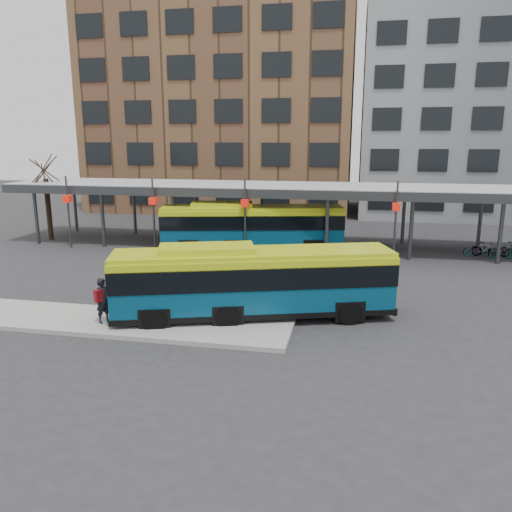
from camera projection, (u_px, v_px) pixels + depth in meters
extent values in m
plane|color=#28282B|center=(265.00, 308.00, 21.53)|extent=(120.00, 120.00, 0.00)
cube|color=gray|center=(115.00, 322.00, 19.68)|extent=(14.00, 3.00, 0.18)
cube|color=#999B9E|center=(300.00, 188.00, 33.04)|extent=(40.00, 6.00, 0.35)
cube|color=#383A3D|center=(294.00, 195.00, 30.21)|extent=(40.00, 0.15, 0.55)
cylinder|color=#383A3D|center=(36.00, 217.00, 34.52)|extent=(0.24, 0.24, 3.80)
cylinder|color=#383A3D|center=(75.00, 207.00, 39.29)|extent=(0.24, 0.24, 3.80)
cylinder|color=#383A3D|center=(103.00, 219.00, 33.58)|extent=(0.24, 0.24, 3.80)
cylinder|color=#383A3D|center=(134.00, 209.00, 38.35)|extent=(0.24, 0.24, 3.80)
cylinder|color=#383A3D|center=(173.00, 221.00, 32.63)|extent=(0.24, 0.24, 3.80)
cylinder|color=#383A3D|center=(197.00, 211.00, 37.41)|extent=(0.24, 0.24, 3.80)
cylinder|color=#383A3D|center=(248.00, 224.00, 31.69)|extent=(0.24, 0.24, 3.80)
cylinder|color=#383A3D|center=(262.00, 213.00, 36.47)|extent=(0.24, 0.24, 3.80)
cylinder|color=#383A3D|center=(327.00, 226.00, 30.75)|extent=(0.24, 0.24, 3.80)
cylinder|color=#383A3D|center=(331.00, 214.00, 35.53)|extent=(0.24, 0.24, 3.80)
cylinder|color=#383A3D|center=(411.00, 229.00, 29.81)|extent=(0.24, 0.24, 3.80)
cylinder|color=#383A3D|center=(404.00, 217.00, 34.59)|extent=(0.24, 0.24, 3.80)
cylinder|color=#383A3D|center=(501.00, 232.00, 28.87)|extent=(0.24, 0.24, 3.80)
cylinder|color=#383A3D|center=(480.00, 219.00, 33.65)|extent=(0.24, 0.24, 3.80)
cylinder|color=#383A3D|center=(69.00, 212.00, 33.07)|extent=(0.12, 0.12, 4.80)
cube|color=red|center=(67.00, 199.00, 32.87)|extent=(0.45, 0.45, 0.45)
cylinder|color=#383A3D|center=(154.00, 215.00, 31.94)|extent=(0.12, 0.12, 4.80)
cube|color=red|center=(153.00, 201.00, 31.74)|extent=(0.45, 0.45, 0.45)
cylinder|color=#383A3D|center=(245.00, 218.00, 30.81)|extent=(0.12, 0.12, 4.80)
cube|color=red|center=(245.00, 203.00, 30.61)|extent=(0.45, 0.45, 0.45)
cylinder|color=#383A3D|center=(395.00, 222.00, 29.12)|extent=(0.12, 0.12, 4.80)
cube|color=red|center=(396.00, 207.00, 28.92)|extent=(0.45, 0.45, 0.45)
cylinder|color=black|center=(49.00, 209.00, 35.88)|extent=(0.36, 0.36, 4.40)
cylinder|color=black|center=(46.00, 173.00, 35.27)|extent=(0.08, 1.63, 1.59)
cylinder|color=black|center=(46.00, 173.00, 35.39)|extent=(1.63, 0.13, 1.59)
cylinder|color=black|center=(44.00, 173.00, 35.30)|extent=(0.15, 1.63, 1.59)
cylinder|color=black|center=(44.00, 173.00, 35.19)|extent=(1.63, 0.10, 1.59)
cube|color=brown|center=(225.00, 101.00, 51.48)|extent=(26.00, 14.00, 22.00)
cube|color=slate|center=(493.00, 108.00, 46.81)|extent=(24.00, 14.00, 20.00)
cube|color=navy|center=(254.00, 283.00, 20.02)|extent=(11.25, 5.58, 2.31)
cube|color=black|center=(254.00, 272.00, 19.91)|extent=(11.31, 5.64, 0.88)
cube|color=#B0C314|center=(254.00, 253.00, 19.74)|extent=(11.22, 5.49, 0.18)
cube|color=#B0C314|center=(207.00, 250.00, 19.49)|extent=(4.02, 2.71, 0.32)
cube|color=black|center=(254.00, 308.00, 20.26)|extent=(11.32, 5.65, 0.22)
cylinder|color=black|center=(350.00, 313.00, 19.58)|extent=(0.96, 0.55, 0.92)
cylinder|color=black|center=(335.00, 296.00, 21.75)|extent=(0.96, 0.55, 0.92)
cylinder|color=black|center=(228.00, 318.00, 19.04)|extent=(0.96, 0.55, 0.92)
cylinder|color=black|center=(225.00, 300.00, 21.21)|extent=(0.96, 0.55, 0.92)
cylinder|color=black|center=(155.00, 321.00, 18.73)|extent=(0.96, 0.55, 0.92)
cylinder|color=black|center=(159.00, 302.00, 20.90)|extent=(0.96, 0.55, 0.92)
cube|color=navy|center=(252.00, 228.00, 32.30)|extent=(11.80, 4.80, 2.41)
cube|color=black|center=(252.00, 220.00, 32.19)|extent=(11.86, 4.87, 0.91)
cube|color=#B0C314|center=(252.00, 208.00, 32.00)|extent=(11.78, 4.71, 0.19)
cube|color=#B0C314|center=(222.00, 205.00, 31.92)|extent=(4.13, 2.51, 0.34)
cube|color=black|center=(252.00, 244.00, 32.55)|extent=(11.87, 4.87, 0.23)
cylinder|color=black|center=(313.00, 247.00, 31.47)|extent=(1.00, 0.49, 0.96)
cylinder|color=black|center=(309.00, 240.00, 33.76)|extent=(1.00, 0.49, 0.96)
cylinder|color=black|center=(234.00, 247.00, 31.38)|extent=(1.00, 0.49, 0.96)
cylinder|color=black|center=(235.00, 240.00, 33.66)|extent=(1.00, 0.49, 0.96)
cylinder|color=black|center=(188.00, 248.00, 31.32)|extent=(1.00, 0.49, 0.96)
cylinder|color=black|center=(192.00, 240.00, 33.61)|extent=(1.00, 0.49, 0.96)
imported|color=black|center=(103.00, 300.00, 19.20)|extent=(0.67, 0.77, 1.77)
cube|color=maroon|center=(99.00, 296.00, 19.01)|extent=(0.32, 0.38, 0.47)
imported|color=slate|center=(477.00, 249.00, 31.02)|extent=(1.75, 0.92, 0.87)
imported|color=slate|center=(485.00, 249.00, 30.90)|extent=(1.60, 0.90, 0.92)
imported|color=slate|center=(503.00, 251.00, 30.50)|extent=(1.70, 0.62, 0.89)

